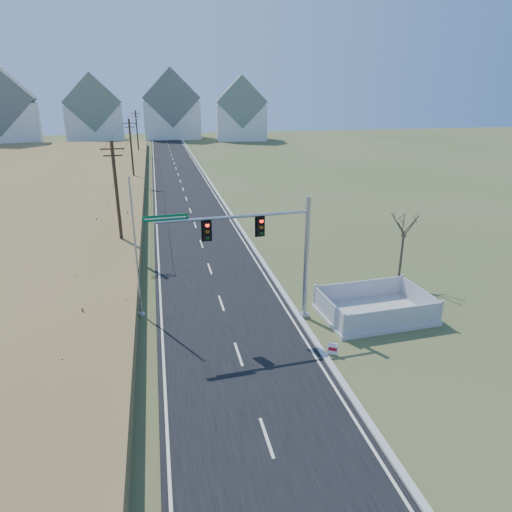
{
  "coord_description": "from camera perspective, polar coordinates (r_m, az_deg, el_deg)",
  "views": [
    {
      "loc": [
        -3.38,
        -21.58,
        12.49
      ],
      "look_at": [
        1.99,
        2.96,
        3.4
      ],
      "focal_mm": 32.0,
      "sensor_mm": 36.0,
      "label": 1
    }
  ],
  "objects": [
    {
      "name": "ground",
      "position": [
        25.17,
        -3.02,
        -9.89
      ],
      "size": [
        260.0,
        260.0,
        0.0
      ],
      "primitive_type": "plane",
      "color": "#465529",
      "rests_on": "ground"
    },
    {
      "name": "road",
      "position": [
        72.74,
        -9.63,
        9.76
      ],
      "size": [
        8.0,
        180.0,
        0.06
      ],
      "primitive_type": "cube",
      "color": "black",
      "rests_on": "ground"
    },
    {
      "name": "curb",
      "position": [
        73.04,
        -6.34,
        10.0
      ],
      "size": [
        0.3,
        180.0,
        0.18
      ],
      "primitive_type": "cube",
      "color": "#B2AFA8",
      "rests_on": "ground"
    },
    {
      "name": "utility_pole_near",
      "position": [
        37.54,
        -16.95,
        7.03
      ],
      "size": [
        1.8,
        0.26,
        9.0
      ],
      "color": "#422D1E",
      "rests_on": "ground"
    },
    {
      "name": "utility_pole_mid",
      "position": [
        67.11,
        -15.29,
        12.54
      ],
      "size": [
        1.8,
        0.26,
        9.0
      ],
      "color": "#422D1E",
      "rests_on": "ground"
    },
    {
      "name": "utility_pole_far",
      "position": [
        96.95,
        -14.63,
        14.66
      ],
      "size": [
        1.8,
        0.26,
        9.0
      ],
      "color": "#422D1E",
      "rests_on": "ground"
    },
    {
      "name": "condo_nw",
      "position": [
        126.51,
        -29.35,
        15.31
      ],
      "size": [
        17.69,
        13.38,
        19.05
      ],
      "rotation": [
        0.0,
        0.0,
        0.14
      ],
      "color": "white",
      "rests_on": "ground"
    },
    {
      "name": "condo_nnw",
      "position": [
        130.52,
        -19.58,
        16.37
      ],
      "size": [
        14.93,
        11.17,
        17.03
      ],
      "rotation": [
        0.0,
        0.0,
        0.07
      ],
      "color": "white",
      "rests_on": "ground"
    },
    {
      "name": "condo_n",
      "position": [
        133.78,
        -10.52,
        17.49
      ],
      "size": [
        15.27,
        10.2,
        18.54
      ],
      "color": "white",
      "rests_on": "ground"
    },
    {
      "name": "condo_ne",
      "position": [
        127.87,
        -1.88,
        17.35
      ],
      "size": [
        14.12,
        10.51,
        16.52
      ],
      "rotation": [
        0.0,
        0.0,
        -0.1
      ],
      "color": "white",
      "rests_on": "ground"
    },
    {
      "name": "traffic_signal_mast",
      "position": [
        24.85,
        2.36,
        0.92
      ],
      "size": [
        9.03,
        0.89,
        7.19
      ],
      "rotation": [
        0.0,
        0.0,
        0.06
      ],
      "color": "#9EA0A5",
      "rests_on": "ground"
    },
    {
      "name": "fence_enclosure",
      "position": [
        27.9,
        14.59,
        -6.75
      ],
      "size": [
        6.48,
        4.61,
        1.43
      ],
      "rotation": [
        0.0,
        0.0,
        0.06
      ],
      "color": "#B7B5AD",
      "rests_on": "ground"
    },
    {
      "name": "open_sign",
      "position": [
        23.6,
        9.57,
        -11.39
      ],
      "size": [
        0.48,
        0.3,
        0.65
      ],
      "rotation": [
        0.0,
        0.0,
        -0.51
      ],
      "color": "white",
      "rests_on": "ground"
    },
    {
      "name": "flagpole",
      "position": [
        26.75,
        -14.65,
        -0.9
      ],
      "size": [
        0.37,
        0.37,
        8.23
      ],
      "color": "#B7B5AD",
      "rests_on": "ground"
    },
    {
      "name": "bare_tree",
      "position": [
        31.8,
        18.12,
        3.9
      ],
      "size": [
        2.0,
        2.0,
        5.29
      ],
      "color": "#4C3F33",
      "rests_on": "ground"
    }
  ]
}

